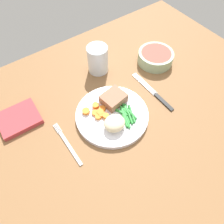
% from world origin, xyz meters
% --- Properties ---
extents(dining_table, '(1.20, 0.90, 0.02)m').
position_xyz_m(dining_table, '(0.00, 0.00, 0.01)').
color(dining_table, brown).
rests_on(dining_table, ground).
extents(dinner_plate, '(0.24, 0.24, 0.02)m').
position_xyz_m(dinner_plate, '(-0.03, 0.01, 0.03)').
color(dinner_plate, white).
rests_on(dinner_plate, dining_table).
extents(meat_portion, '(0.08, 0.07, 0.03)m').
position_xyz_m(meat_portion, '(-0.00, 0.05, 0.05)').
color(meat_portion, '#936047').
rests_on(meat_portion, dinner_plate).
extents(mashed_potatoes, '(0.07, 0.06, 0.04)m').
position_xyz_m(mashed_potatoes, '(-0.05, -0.03, 0.05)').
color(mashed_potatoes, beige).
rests_on(mashed_potatoes, dinner_plate).
extents(carrot_slices, '(0.07, 0.07, 0.01)m').
position_xyz_m(carrot_slices, '(-0.07, 0.04, 0.04)').
color(carrot_slices, orange).
rests_on(carrot_slices, dinner_plate).
extents(green_beans, '(0.06, 0.11, 0.01)m').
position_xyz_m(green_beans, '(0.00, -0.02, 0.04)').
color(green_beans, '#2D8C38').
rests_on(green_beans, dinner_plate).
extents(fork, '(0.01, 0.17, 0.00)m').
position_xyz_m(fork, '(-0.20, 0.01, 0.02)').
color(fork, silver).
rests_on(fork, dining_table).
extents(knife, '(0.02, 0.20, 0.01)m').
position_xyz_m(knife, '(0.15, 0.01, 0.02)').
color(knife, black).
rests_on(knife, dining_table).
extents(water_glass, '(0.08, 0.08, 0.10)m').
position_xyz_m(water_glass, '(0.05, 0.22, 0.06)').
color(water_glass, silver).
rests_on(water_glass, dining_table).
extents(salad_bowl, '(0.14, 0.14, 0.04)m').
position_xyz_m(salad_bowl, '(0.26, 0.12, 0.04)').
color(salad_bowl, '#99B28C').
rests_on(salad_bowl, dining_table).
extents(napkin, '(0.13, 0.11, 0.02)m').
position_xyz_m(napkin, '(-0.29, 0.18, 0.03)').
color(napkin, '#B2383D').
rests_on(napkin, dining_table).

